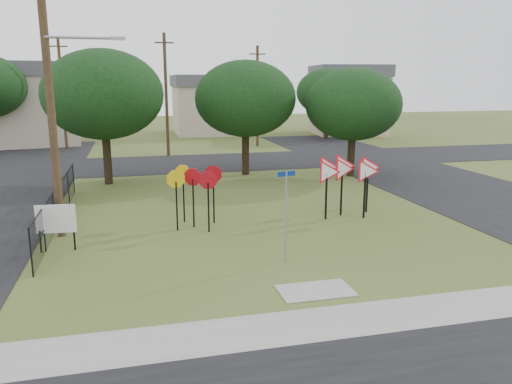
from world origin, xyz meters
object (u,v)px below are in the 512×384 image
yield_sign_cluster (345,171)px  info_board (56,221)px  street_name_sign (286,211)px  stop_sign_cluster (195,183)px

yield_sign_cluster → info_board: 11.43m
street_name_sign → yield_sign_cluster: bearing=49.9°
street_name_sign → yield_sign_cluster: street_name_sign is taller
street_name_sign → yield_sign_cluster: (4.14, 4.92, 0.19)m
stop_sign_cluster → yield_sign_cluster: size_ratio=0.73×
yield_sign_cluster → info_board: bearing=-169.2°
street_name_sign → yield_sign_cluster: 6.44m
stop_sign_cluster → info_board: bearing=-159.8°
stop_sign_cluster → info_board: 5.19m
street_name_sign → yield_sign_cluster: size_ratio=0.90×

